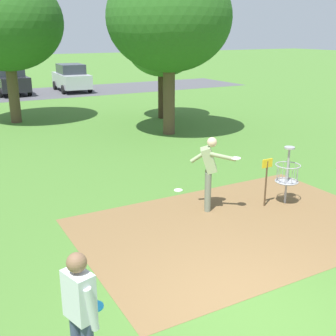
{
  "coord_description": "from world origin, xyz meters",
  "views": [
    {
      "loc": [
        -3.58,
        -4.05,
        3.9
      ],
      "look_at": [
        0.84,
        3.93,
        1.0
      ],
      "focal_mm": 45.67,
      "sensor_mm": 36.0,
      "label": 1
    }
  ],
  "objects": [
    {
      "name": "ground_plane",
      "position": [
        0.0,
        0.0,
        0.0
      ],
      "size": [
        160.0,
        160.0,
        0.0
      ],
      "primitive_type": "plane",
      "color": "#47752D"
    },
    {
      "name": "dirt_tee_pad",
      "position": [
        1.67,
        2.43,
        0.0
      ],
      "size": [
        6.54,
        4.32,
        0.01
      ],
      "primitive_type": "cube",
      "color": "brown",
      "rests_on": "ground"
    },
    {
      "name": "player_foreground_watching",
      "position": [
        -2.5,
        -0.12,
        0.97
      ],
      "size": [
        0.44,
        0.5,
        1.71
      ],
      "color": "#384260",
      "rests_on": "ground"
    },
    {
      "name": "player_throwing",
      "position": [
        1.64,
        3.47,
        0.99
      ],
      "size": [
        0.81,
        0.95,
        1.71
      ],
      "color": "slate",
      "rests_on": "ground"
    },
    {
      "name": "tree_mid_center",
      "position": [
        5.97,
        13.76,
        3.32
      ],
      "size": [
        3.29,
        3.29,
        4.74
      ],
      "color": "#422D1E",
      "rests_on": "ground"
    },
    {
      "name": "tree_near_left",
      "position": [
        4.61,
        10.68,
        4.41
      ],
      "size": [
        4.72,
        4.72,
        6.44
      ],
      "color": "brown",
      "rests_on": "ground"
    },
    {
      "name": "parked_car_rightmost",
      "position": [
        5.09,
        25.47,
        0.92
      ],
      "size": [
        2.13,
        4.28,
        1.84
      ],
      "color": "#B2B7BC",
      "rests_on": "ground"
    },
    {
      "name": "frisbee_mid_grass",
      "position": [
        1.66,
        4.87,
        0.01
      ],
      "size": [
        0.22,
        0.22,
        0.02
      ],
      "primitive_type": "cylinder",
      "color": "white",
      "rests_on": "ground"
    },
    {
      "name": "parked_car_center_right",
      "position": [
        1.1,
        25.92,
        0.92
      ],
      "size": [
        2.08,
        4.26,
        1.84
      ],
      "color": "black",
      "rests_on": "ground"
    },
    {
      "name": "disc_golf_basket",
      "position": [
        3.41,
        2.92,
        0.75
      ],
      "size": [
        0.98,
        0.58,
        1.39
      ],
      "color": "#9E9EA3",
      "rests_on": "ground"
    },
    {
      "name": "tree_near_right",
      "position": [
        -0.34,
        16.06,
        4.31
      ],
      "size": [
        4.83,
        4.83,
        6.39
      ],
      "color": "brown",
      "rests_on": "ground"
    }
  ]
}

